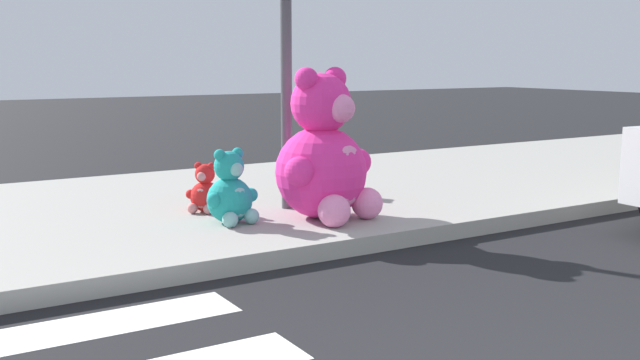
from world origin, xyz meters
name	(u,v)px	position (x,y,z in m)	size (l,w,h in m)	color
sidewalk	(163,212)	(0.00, 5.20, 0.07)	(28.00, 4.40, 0.15)	#9E9B93
sign_pole	(286,33)	(1.00, 4.40, 1.85)	(0.56, 0.11, 3.20)	#4C4C51
plush_pink_large	(324,159)	(1.07, 3.81, 0.70)	(1.03, 0.98, 1.38)	#F22D93
plush_brown	(326,175)	(1.74, 4.86, 0.36)	(0.37, 0.37, 0.52)	olive
plush_red	(205,192)	(0.24, 4.65, 0.34)	(0.34, 0.34, 0.48)	red
plush_teal	(231,193)	(0.24, 4.07, 0.42)	(0.51, 0.47, 0.67)	teal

